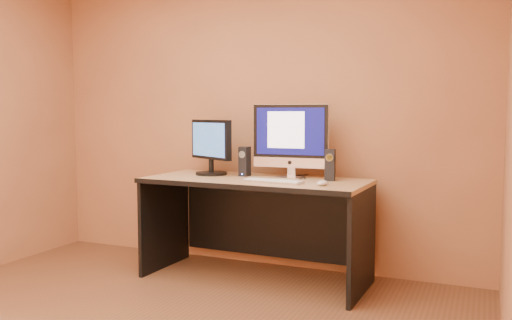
% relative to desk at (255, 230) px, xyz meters
% --- Properties ---
extents(walls, '(4.00, 4.00, 2.60)m').
position_rel_desk_xyz_m(walls, '(-0.21, -1.53, 0.89)').
color(walls, '#A56942').
rests_on(walls, ground).
extents(desk, '(1.78, 0.83, 0.81)m').
position_rel_desk_xyz_m(desk, '(0.00, 0.00, 0.00)').
color(desk, tan).
rests_on(desk, ground).
extents(imac, '(0.63, 0.25, 0.60)m').
position_rel_desk_xyz_m(imac, '(0.23, 0.16, 0.71)').
color(imac, silver).
rests_on(imac, desk).
extents(second_monitor, '(0.59, 0.48, 0.46)m').
position_rel_desk_xyz_m(second_monitor, '(-0.45, 0.12, 0.64)').
color(second_monitor, black).
rests_on(second_monitor, desk).
extents(speaker_left, '(0.08, 0.09, 0.24)m').
position_rel_desk_xyz_m(speaker_left, '(-0.15, 0.14, 0.53)').
color(speaker_left, black).
rests_on(speaker_left, desk).
extents(speaker_right, '(0.08, 0.09, 0.24)m').
position_rel_desk_xyz_m(speaker_right, '(0.57, 0.12, 0.53)').
color(speaker_right, black).
rests_on(speaker_right, desk).
extents(keyboard, '(0.48, 0.19, 0.02)m').
position_rel_desk_xyz_m(keyboard, '(0.21, -0.14, 0.42)').
color(keyboard, silver).
rests_on(keyboard, desk).
extents(mouse, '(0.09, 0.12, 0.04)m').
position_rel_desk_xyz_m(mouse, '(0.60, -0.17, 0.43)').
color(mouse, silver).
rests_on(mouse, desk).
extents(cable_a, '(0.11, 0.22, 0.01)m').
position_rel_desk_xyz_m(cable_a, '(0.32, 0.25, 0.41)').
color(cable_a, black).
rests_on(cable_a, desk).
extents(cable_b, '(0.13, 0.16, 0.01)m').
position_rel_desk_xyz_m(cable_b, '(0.24, 0.32, 0.41)').
color(cable_b, black).
rests_on(cable_b, desk).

